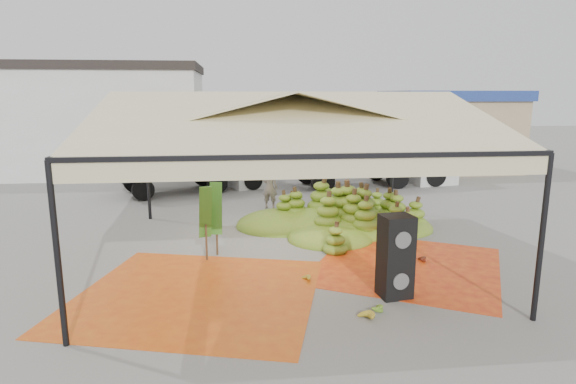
{
  "coord_description": "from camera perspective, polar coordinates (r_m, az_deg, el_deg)",
  "views": [
    {
      "loc": [
        -1.23,
        -11.43,
        3.97
      ],
      "look_at": [
        0.2,
        1.5,
        1.3
      ],
      "focal_mm": 30.0,
      "sensor_mm": 36.0,
      "label": 1
    }
  ],
  "objects": [
    {
      "name": "truck_left",
      "position": [
        20.29,
        -10.03,
        3.86
      ],
      "size": [
        6.48,
        4.2,
        2.11
      ],
      "rotation": [
        0.0,
        0.0,
        0.38
      ],
      "color": "#4E301A",
      "rests_on": "ground"
    },
    {
      "name": "canopy_tent",
      "position": [
        11.51,
        -0.17,
        8.26
      ],
      "size": [
        8.1,
        8.1,
        4.0
      ],
      "color": "black",
      "rests_on": "ground"
    },
    {
      "name": "tarp_right",
      "position": [
        11.78,
        14.0,
        -8.42
      ],
      "size": [
        5.53,
        5.61,
        0.01
      ],
      "primitive_type": "cube",
      "rotation": [
        0.0,
        0.0,
        -0.5
      ],
      "color": "orange",
      "rests_on": "ground"
    },
    {
      "name": "banana_heap",
      "position": [
        14.43,
        5.97,
        -1.74
      ],
      "size": [
        7.29,
        6.56,
        1.31
      ],
      "primitive_type": "ellipsoid",
      "rotation": [
        0.0,
        0.0,
        -0.29
      ],
      "color": "#517418",
      "rests_on": "ground"
    },
    {
      "name": "building_white",
      "position": [
        26.93,
        -25.57,
        7.81
      ],
      "size": [
        14.3,
        6.3,
        5.4
      ],
      "color": "silver",
      "rests_on": "ground"
    },
    {
      "name": "hand_yellow_b",
      "position": [
        8.92,
        9.01,
        -14.2
      ],
      "size": [
        0.62,
        0.59,
        0.22
      ],
      "primitive_type": "ellipsoid",
      "rotation": [
        0.0,
        0.0,
        0.52
      ],
      "color": "gold",
      "rests_on": "ground"
    },
    {
      "name": "truck_right",
      "position": [
        21.57,
        10.98,
        4.8
      ],
      "size": [
        7.35,
        3.53,
        2.42
      ],
      "rotation": [
        0.0,
        0.0,
        0.16
      ],
      "color": "#492618",
      "rests_on": "ground"
    },
    {
      "name": "hanging_bunches",
      "position": [
        12.03,
        -1.19,
        5.16
      ],
      "size": [
        3.24,
        0.24,
        0.2
      ],
      "color": "#3E7F1A",
      "rests_on": "ground"
    },
    {
      "name": "speaker_stack",
      "position": [
        9.75,
        12.63,
        -7.47
      ],
      "size": [
        0.67,
        0.61,
        1.66
      ],
      "rotation": [
        0.0,
        0.0,
        0.15
      ],
      "color": "black",
      "rests_on": "ground"
    },
    {
      "name": "hand_yellow_a",
      "position": [
        10.53,
        1.93,
        -10.06
      ],
      "size": [
        0.46,
        0.42,
        0.17
      ],
      "primitive_type": "ellipsoid",
      "rotation": [
        0.0,
        0.0,
        0.33
      ],
      "color": "#AF7F23",
      "rests_on": "ground"
    },
    {
      "name": "vendor",
      "position": [
        16.79,
        -2.19,
        0.58
      ],
      "size": [
        0.65,
        0.54,
        1.53
      ],
      "primitive_type": "imported",
      "rotation": [
        0.0,
        0.0,
        2.77
      ],
      "color": "gray",
      "rests_on": "ground"
    },
    {
      "name": "hand_red_b",
      "position": [
        12.07,
        15.25,
        -7.54
      ],
      "size": [
        0.48,
        0.41,
        0.19
      ],
      "primitive_type": "ellipsoid",
      "rotation": [
        0.0,
        0.0,
        -0.15
      ],
      "color": "#531E13",
      "rests_on": "ground"
    },
    {
      "name": "ground",
      "position": [
        12.16,
        -0.16,
        -7.46
      ],
      "size": [
        90.0,
        90.0,
        0.0
      ],
      "primitive_type": "plane",
      "color": "slate",
      "rests_on": "ground"
    },
    {
      "name": "banana_leaves",
      "position": [
        12.31,
        -9.66,
        -7.38
      ],
      "size": [
        0.96,
        1.36,
        3.7
      ],
      "primitive_type": null,
      "color": "#326A1C",
      "rests_on": "ground"
    },
    {
      "name": "tarp_left",
      "position": [
        10.09,
        -10.72,
        -11.75
      ],
      "size": [
        5.66,
        5.5,
        0.01
      ],
      "primitive_type": "cube",
      "rotation": [
        0.0,
        0.0,
        -0.26
      ],
      "color": "#CF6213",
      "rests_on": "ground"
    },
    {
      "name": "hand_red_a",
      "position": [
        11.34,
        11.0,
        -8.51
      ],
      "size": [
        0.65,
        0.62,
        0.23
      ],
      "primitive_type": "ellipsoid",
      "rotation": [
        0.0,
        0.0,
        -0.61
      ],
      "color": "#5A2A14",
      "rests_on": "ground"
    },
    {
      "name": "building_tan",
      "position": [
        26.95,
        18.47,
        6.98
      ],
      "size": [
        6.3,
        5.3,
        4.1
      ],
      "color": "tan",
      "rests_on": "ground"
    },
    {
      "name": "hand_green",
      "position": [
        9.31,
        10.09,
        -13.11
      ],
      "size": [
        0.59,
        0.56,
        0.21
      ],
      "primitive_type": "ellipsoid",
      "rotation": [
        0.0,
        0.0,
        -0.56
      ],
      "color": "#49821B",
      "rests_on": "ground"
    }
  ]
}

